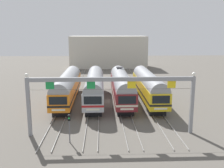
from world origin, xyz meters
TOP-DOWN VIEW (x-y plane):
  - ground_plane at (0.00, 0.00)m, footprint 160.00×160.00m
  - track_bed at (-0.00, 17.00)m, footprint 14.66×70.00m
  - commuter_train_orange at (-6.58, -0.01)m, footprint 2.88×18.06m
  - commuter_train_stainless at (-2.19, -0.01)m, footprint 2.88×18.06m
  - commuter_train_maroon at (2.19, -0.00)m, footprint 2.88×18.06m
  - commuter_train_yellow at (6.58, -0.01)m, footprint 2.88×18.06m
  - catenary_gantry at (0.00, -13.50)m, footprint 18.40×0.44m
  - yard_signal_mast at (-4.39, -15.62)m, footprint 0.28×0.35m
  - maintenance_building at (1.18, 41.72)m, footprint 23.80×10.00m

SIDE VIEW (x-z plane):
  - ground_plane at x=0.00m, z-range 0.00..0.00m
  - track_bed at x=0.00m, z-range 0.00..0.15m
  - yard_signal_mast at x=-4.39m, z-range 0.60..3.64m
  - commuter_train_orange at x=-6.58m, z-range 0.30..5.07m
  - commuter_train_stainless at x=-2.19m, z-range 0.30..5.07m
  - commuter_train_yellow at x=6.58m, z-range 0.30..5.07m
  - commuter_train_maroon at x=2.19m, z-range 0.16..5.21m
  - maintenance_building at x=1.18m, z-range 0.00..9.81m
  - catenary_gantry at x=0.00m, z-range 1.66..8.63m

